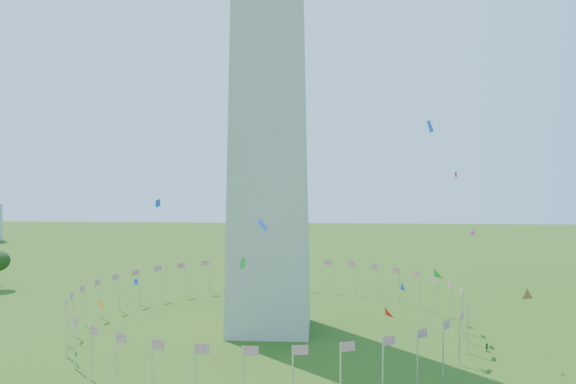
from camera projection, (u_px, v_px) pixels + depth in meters
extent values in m
cylinder|color=silver|center=(462.00, 311.00, 115.83)|extent=(0.24, 0.24, 9.00)
cylinder|color=silver|center=(452.00, 303.00, 122.79)|extent=(0.24, 0.24, 9.00)
cylinder|color=silver|center=(437.00, 296.00, 129.62)|extent=(0.24, 0.24, 9.00)
cylinder|color=silver|center=(419.00, 290.00, 136.10)|extent=(0.24, 0.24, 9.00)
cylinder|color=silver|center=(399.00, 286.00, 142.04)|extent=(0.24, 0.24, 9.00)
cylinder|color=silver|center=(378.00, 282.00, 147.26)|extent=(0.24, 0.24, 9.00)
cylinder|color=silver|center=(355.00, 278.00, 151.60)|extent=(0.24, 0.24, 9.00)
cylinder|color=silver|center=(332.00, 276.00, 154.92)|extent=(0.24, 0.24, 9.00)
cylinder|color=silver|center=(307.00, 275.00, 157.13)|extent=(0.24, 0.24, 9.00)
cylinder|color=silver|center=(283.00, 274.00, 158.16)|extent=(0.24, 0.24, 9.00)
cylinder|color=silver|center=(258.00, 274.00, 157.98)|extent=(0.24, 0.24, 9.00)
cylinder|color=silver|center=(233.00, 275.00, 156.59)|extent=(0.24, 0.24, 9.00)
cylinder|color=silver|center=(209.00, 277.00, 154.03)|extent=(0.24, 0.24, 9.00)
cylinder|color=silver|center=(185.00, 279.00, 150.39)|extent=(0.24, 0.24, 9.00)
cylinder|color=silver|center=(162.00, 283.00, 145.77)|extent=(0.24, 0.24, 9.00)
cylinder|color=silver|center=(139.00, 287.00, 140.32)|extent=(0.24, 0.24, 9.00)
cylinder|color=silver|center=(119.00, 292.00, 134.19)|extent=(0.24, 0.24, 9.00)
cylinder|color=silver|center=(100.00, 298.00, 127.58)|extent=(0.24, 0.24, 9.00)
cylinder|color=silver|center=(85.00, 306.00, 120.69)|extent=(0.24, 0.24, 9.00)
cylinder|color=silver|center=(73.00, 314.00, 113.73)|extent=(0.24, 0.24, 9.00)
cylinder|color=silver|center=(67.00, 323.00, 106.90)|extent=(0.24, 0.24, 9.00)
cylinder|color=silver|center=(67.00, 332.00, 100.41)|extent=(0.24, 0.24, 9.00)
cylinder|color=silver|center=(74.00, 343.00, 94.47)|extent=(0.24, 0.24, 9.00)
cylinder|color=silver|center=(91.00, 352.00, 89.26)|extent=(0.24, 0.24, 9.00)
cylinder|color=silver|center=(117.00, 362.00, 84.92)|extent=(0.24, 0.24, 9.00)
cylinder|color=silver|center=(152.00, 369.00, 81.60)|extent=(0.24, 0.24, 9.00)
cylinder|color=silver|center=(195.00, 375.00, 79.39)|extent=(0.24, 0.24, 9.00)
cylinder|color=silver|center=(243.00, 377.00, 78.36)|extent=(0.24, 0.24, 9.00)
cylinder|color=silver|center=(293.00, 377.00, 78.54)|extent=(0.24, 0.24, 9.00)
cylinder|color=silver|center=(340.00, 373.00, 79.93)|extent=(0.24, 0.24, 9.00)
cylinder|color=silver|center=(383.00, 367.00, 82.49)|extent=(0.24, 0.24, 9.00)
cylinder|color=silver|center=(418.00, 359.00, 86.13)|extent=(0.24, 0.24, 9.00)
cylinder|color=silver|center=(443.00, 349.00, 90.75)|extent=(0.24, 0.24, 9.00)
cylinder|color=silver|center=(460.00, 339.00, 96.20)|extent=(0.24, 0.24, 9.00)
cylinder|color=silver|center=(468.00, 329.00, 102.33)|extent=(0.24, 0.24, 9.00)
cylinder|color=silver|center=(468.00, 320.00, 108.94)|extent=(0.24, 0.24, 9.00)
imported|color=#1B4323|center=(487.00, 347.00, 103.89)|extent=(1.04, 1.53, 1.52)
plane|color=red|center=(388.00, 313.00, 81.43)|extent=(1.55, 2.58, 2.22)
plane|color=blue|center=(430.00, 126.00, 72.46)|extent=(1.02, 1.67, 1.83)
plane|color=blue|center=(158.00, 203.00, 89.97)|extent=(0.65, 1.47, 1.53)
plane|color=yellow|center=(94.00, 195.00, 120.15)|extent=(0.36, 1.38, 1.42)
plane|color=blue|center=(136.00, 282.00, 116.11)|extent=(1.03, 1.08, 1.38)
plane|color=blue|center=(263.00, 225.00, 81.80)|extent=(1.71, 1.71, 1.82)
plane|color=red|center=(456.00, 174.00, 106.51)|extent=(0.12, 1.26, 1.26)
plane|color=blue|center=(402.00, 287.00, 88.96)|extent=(0.87, 1.44, 1.60)
plane|color=green|center=(243.00, 263.00, 94.78)|extent=(1.84, 0.97, 1.95)
plane|color=orange|center=(101.00, 305.00, 119.40)|extent=(1.34, 1.67, 1.42)
plane|color=#CC2699|center=(473.00, 233.00, 111.82)|extent=(1.09, 0.92, 1.21)
plane|color=#CC2699|center=(527.00, 295.00, 92.12)|extent=(1.87, 0.72, 1.91)
plane|color=green|center=(437.00, 275.00, 100.57)|extent=(1.64, 2.84, 2.52)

